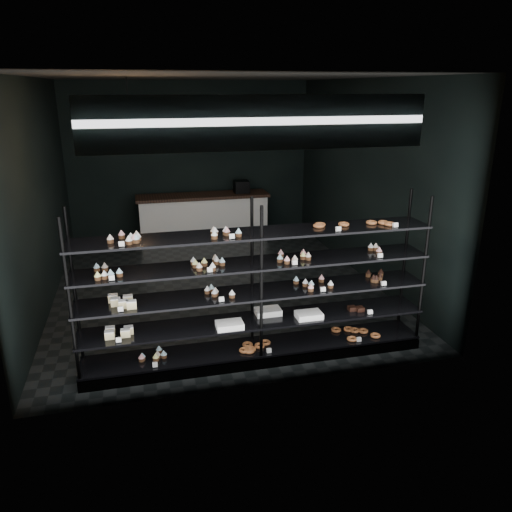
% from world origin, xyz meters
% --- Properties ---
extents(room, '(5.01, 6.01, 3.20)m').
position_xyz_m(room, '(0.00, 0.00, 1.60)').
color(room, black).
rests_on(room, ground).
extents(display_shelf, '(4.00, 0.50, 1.91)m').
position_xyz_m(display_shelf, '(0.05, -2.45, 0.63)').
color(display_shelf, black).
rests_on(display_shelf, room).
extents(signage, '(3.30, 0.05, 0.50)m').
position_xyz_m(signage, '(0.00, -2.93, 2.75)').
color(signage, '#0C153E').
rests_on(signage, room).
extents(pendant_lamp, '(0.33, 0.33, 0.90)m').
position_xyz_m(pendant_lamp, '(-1.17, -0.98, 2.45)').
color(pendant_lamp, black).
rests_on(pendant_lamp, room).
extents(service_counter, '(2.69, 0.65, 1.23)m').
position_xyz_m(service_counter, '(0.18, 2.50, 0.50)').
color(service_counter, silver).
rests_on(service_counter, room).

